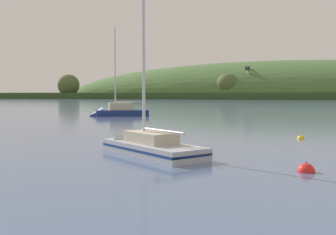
# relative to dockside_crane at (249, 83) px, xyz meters

# --- Properties ---
(far_shoreline_hill) EXTENTS (413.61, 122.65, 51.79)m
(far_shoreline_hill) POSITION_rel_dockside_crane_xyz_m (18.30, 34.75, -9.80)
(far_shoreline_hill) COLOR #314A21
(far_shoreline_hill) RESTS_ON ground
(dockside_crane) EXTENTS (4.53, 16.05, 20.08)m
(dockside_crane) POSITION_rel_dockside_crane_xyz_m (0.00, 0.00, 0.00)
(dockside_crane) COLOR #4C4C51
(dockside_crane) RESTS_ON ground
(sailboat_near_mooring) EXTENTS (8.68, 7.12, 14.34)m
(sailboat_near_mooring) POSITION_rel_dockside_crane_xyz_m (11.40, -196.67, -9.63)
(sailboat_near_mooring) COLOR navy
(sailboat_near_mooring) RESTS_ON ground
(sailboat_midwater_white) EXTENTS (7.83, 6.37, 13.20)m
(sailboat_midwater_white) POSITION_rel_dockside_crane_xyz_m (30.50, -229.86, -9.77)
(sailboat_midwater_white) COLOR #ADB2BC
(sailboat_midwater_white) RESTS_ON ground
(mooring_buoy_foreground) EXTENTS (0.76, 0.76, 0.84)m
(mooring_buoy_foreground) POSITION_rel_dockside_crane_xyz_m (39.26, -232.48, -9.99)
(mooring_buoy_foreground) COLOR red
(mooring_buoy_foreground) RESTS_ON ground
(mooring_buoy_midchannel) EXTENTS (0.52, 0.52, 0.60)m
(mooring_buoy_midchannel) POSITION_rel_dockside_crane_xyz_m (38.55, -219.24, -9.99)
(mooring_buoy_midchannel) COLOR yellow
(mooring_buoy_midchannel) RESTS_ON ground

